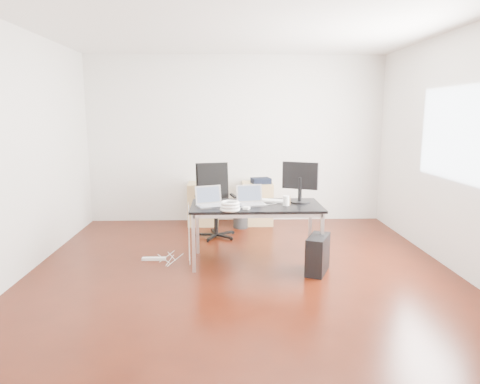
{
  "coord_description": "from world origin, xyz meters",
  "views": [
    {
      "loc": [
        -0.19,
        -4.81,
        1.83
      ],
      "look_at": [
        0.0,
        0.55,
        0.85
      ],
      "focal_mm": 32.0,
      "sensor_mm": 36.0,
      "label": 1
    }
  ],
  "objects_px": {
    "desk": "(256,209)",
    "filing_cabinet_right": "(257,203)",
    "pc_tower": "(318,254)",
    "office_chair": "(215,197)",
    "filing_cabinet_left": "(203,204)"
  },
  "relations": [
    {
      "from": "office_chair",
      "to": "pc_tower",
      "type": "height_order",
      "value": "office_chair"
    },
    {
      "from": "desk",
      "to": "filing_cabinet_right",
      "type": "xyz_separation_m",
      "value": [
        0.16,
        1.9,
        -0.33
      ]
    },
    {
      "from": "filing_cabinet_left",
      "to": "pc_tower",
      "type": "height_order",
      "value": "filing_cabinet_left"
    },
    {
      "from": "desk",
      "to": "pc_tower",
      "type": "xyz_separation_m",
      "value": [
        0.69,
        -0.41,
        -0.46
      ]
    },
    {
      "from": "desk",
      "to": "filing_cabinet_right",
      "type": "bearing_deg",
      "value": 85.22
    },
    {
      "from": "office_chair",
      "to": "filing_cabinet_left",
      "type": "height_order",
      "value": "office_chair"
    },
    {
      "from": "filing_cabinet_left",
      "to": "filing_cabinet_right",
      "type": "xyz_separation_m",
      "value": [
        0.91,
        0.0,
        0.0
      ]
    },
    {
      "from": "desk",
      "to": "pc_tower",
      "type": "bearing_deg",
      "value": -30.66
    },
    {
      "from": "desk",
      "to": "office_chair",
      "type": "bearing_deg",
      "value": 114.64
    },
    {
      "from": "office_chair",
      "to": "pc_tower",
      "type": "relative_size",
      "value": 2.4
    },
    {
      "from": "desk",
      "to": "office_chair",
      "type": "relative_size",
      "value": 1.48
    },
    {
      "from": "filing_cabinet_right",
      "to": "pc_tower",
      "type": "relative_size",
      "value": 1.56
    },
    {
      "from": "office_chair",
      "to": "pc_tower",
      "type": "distance_m",
      "value": 2.05
    },
    {
      "from": "office_chair",
      "to": "filing_cabinet_left",
      "type": "bearing_deg",
      "value": 92.61
    },
    {
      "from": "desk",
      "to": "filing_cabinet_right",
      "type": "height_order",
      "value": "desk"
    }
  ]
}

